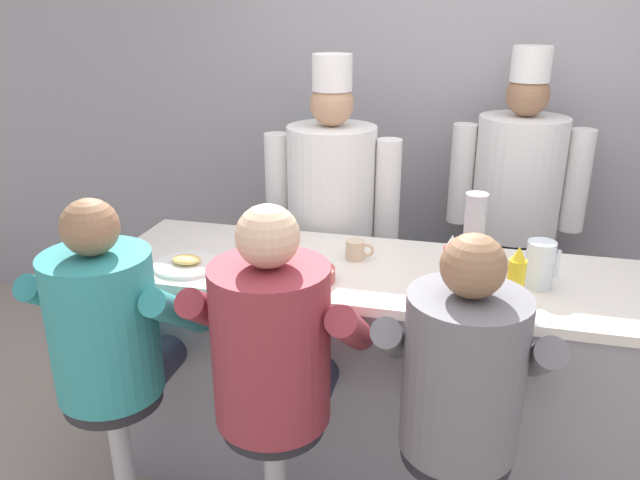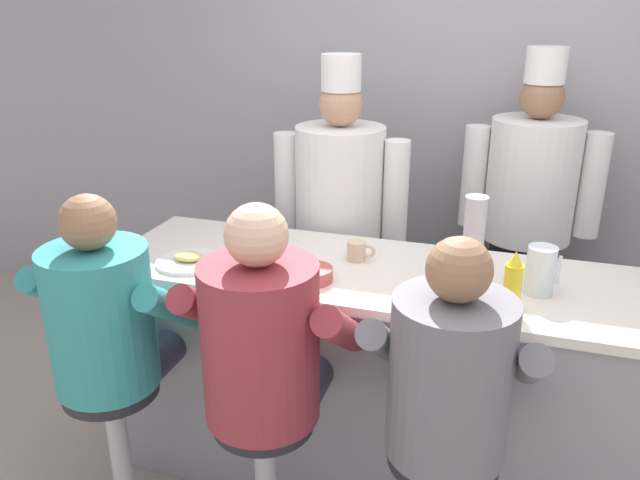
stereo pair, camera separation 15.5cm
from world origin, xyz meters
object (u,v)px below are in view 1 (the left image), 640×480
Objects in this scene: cereal_bowl at (314,274)px; diner_seated_teal at (110,334)px; water_pitcher_clear at (540,265)px; coffee_mug_tan at (356,250)px; cook_in_whites_near at (331,216)px; cook_in_whites_far at (515,205)px; breakfast_plate at (187,264)px; ketchup_bottle_red at (450,268)px; hot_sauce_bottle_orange at (465,273)px; diner_seated_grey at (462,384)px; diner_seated_maroon at (275,353)px; cup_stack_steel at (473,237)px; mustard_bottle_yellow at (516,279)px.

diner_seated_teal reaches higher than cereal_bowl.
coffee_mug_tan is (-0.75, 0.11, -0.05)m from water_pitcher_clear.
cook_in_whites_far reaches higher than cook_in_whites_near.
cook_in_whites_far reaches higher than water_pitcher_clear.
water_pitcher_clear is 1.13× the size of cereal_bowl.
diner_seated_teal is (-0.12, -0.43, -0.12)m from breakfast_plate.
ketchup_bottle_red is 0.38m from water_pitcher_clear.
cereal_bowl is (-0.59, -0.06, -0.04)m from hot_sauce_bottle_orange.
cook_in_whites_far is (0.22, 1.65, 0.12)m from diner_seated_grey.
breakfast_plate is at bearing 74.70° from diner_seated_teal.
cereal_bowl is 0.11× the size of diner_seated_maroon.
cereal_bowl is (-0.87, -0.15, -0.07)m from water_pitcher_clear.
breakfast_plate is at bearing -171.81° from cup_stack_steel.
coffee_mug_tan is 0.09× the size of diner_seated_grey.
cook_in_whites_far is at bearing 87.34° from mustard_bottle_yellow.
cook_in_whites_far is (0.71, 0.96, -0.04)m from coffee_mug_tan.
cook_in_whites_near is at bearing 127.44° from ketchup_bottle_red.
breakfast_plate is 1.25m from diner_seated_grey.
diner_seated_teal is (-1.21, -0.40, -0.22)m from ketchup_bottle_red.
breakfast_plate is 0.19× the size of diner_seated_grey.
coffee_mug_tan is 0.86m from diner_seated_grey.
cook_in_whites_far is (0.06, 1.26, -0.10)m from mustard_bottle_yellow.
mustard_bottle_yellow is 0.13× the size of cook_in_whites_near.
diner_seated_grey is at bearing -114.15° from water_pitcher_clear.
cereal_bowl is at bearing -0.07° from breakfast_plate.
diner_seated_teal is 2.23m from cook_in_whites_far.
cup_stack_steel is 0.25× the size of diner_seated_grey.
diner_seated_grey is at bearing -87.87° from hot_sauce_bottle_orange.
diner_seated_grey is 1.46m from cook_in_whites_near.
diner_seated_grey is (-0.16, -0.39, -0.22)m from mustard_bottle_yellow.
cereal_bowl is at bearing 176.96° from mustard_bottle_yellow.
mustard_bottle_yellow is 1.40× the size of cereal_bowl.
mustard_bottle_yellow reaches higher than breakfast_plate.
water_pitcher_clear is at bearing -87.83° from cook_in_whites_far.
cereal_bowl is (-0.53, 0.02, -0.09)m from ketchup_bottle_red.
cook_in_whites_near is at bearing 137.86° from cup_stack_steel.
hot_sauce_bottle_orange is 0.76× the size of water_pitcher_clear.
cook_in_whites_near reaches higher than mustard_bottle_yellow.
breakfast_plate is at bearing 178.66° from ketchup_bottle_red.
coffee_mug_tan is (0.12, 0.26, 0.02)m from cereal_bowl.
mustard_bottle_yellow is at bearing -3.04° from cereal_bowl.
diner_seated_teal is (-1.27, -0.49, -0.18)m from hot_sauce_bottle_orange.
cereal_bowl is at bearing -169.98° from water_pitcher_clear.
diner_seated_grey is at bearing -20.22° from breakfast_plate.
hot_sauce_bottle_orange is at bearing 92.13° from diner_seated_grey.
cook_in_whites_near is (-0.12, 0.83, -0.04)m from cereal_bowl.
diner_seated_teal is 1.01× the size of diner_seated_grey.
mustard_bottle_yellow is 0.91m from diner_seated_maroon.
breakfast_plate is at bearing -173.89° from water_pitcher_clear.
cook_in_whites_near is (-0.89, 0.87, -0.12)m from mustard_bottle_yellow.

